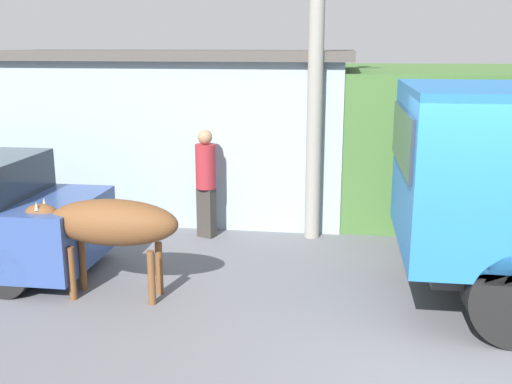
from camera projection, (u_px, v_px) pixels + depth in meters
The scene contains 6 objects.
ground_plane at pixel (453, 364), 5.84m from camera, with size 60.00×60.00×0.00m, color slate.
hillside_embankment at pixel (400, 134), 11.94m from camera, with size 32.00×5.36×2.59m.
building_backdrop at pixel (178, 131), 11.01m from camera, with size 6.31×2.70×2.93m.
brown_cow at pixel (110, 224), 7.19m from camera, with size 1.93×0.57×1.24m.
pedestrian_on_hill at pixel (206, 178), 9.49m from camera, with size 0.42×0.42×1.74m.
utility_pole at pixel (316, 59), 9.02m from camera, with size 0.90×0.24×5.43m.
Camera 1 is at (-1.17, -5.49, 3.04)m, focal length 42.00 mm.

